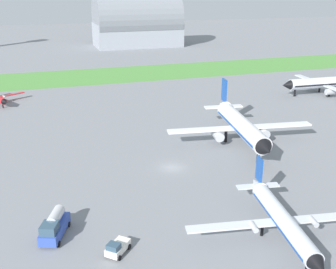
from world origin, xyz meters
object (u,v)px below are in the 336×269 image
(airplane_midfield_jet, at_px, (241,125))
(fuel_truck_midfield, at_px, (54,226))
(pushback_tug_by_runway, at_px, (117,247))
(airplane_foreground_turboprop, at_px, (282,219))
(airplane_parked_jet_far, at_px, (323,83))

(airplane_midfield_jet, distance_m, fuel_truck_midfield, 45.98)
(fuel_truck_midfield, relative_size, pushback_tug_by_runway, 1.78)
(airplane_foreground_turboprop, distance_m, fuel_truck_midfield, 30.38)
(airplane_foreground_turboprop, bearing_deg, pushback_tug_by_runway, -89.39)
(airplane_parked_jet_far, bearing_deg, fuel_truck_midfield, 35.02)
(airplane_foreground_turboprop, height_order, airplane_parked_jet_far, airplane_parked_jet_far)
(airplane_parked_jet_far, relative_size, fuel_truck_midfield, 4.08)
(fuel_truck_midfield, bearing_deg, airplane_foreground_turboprop, 92.88)
(fuel_truck_midfield, bearing_deg, airplane_midfield_jet, 141.53)
(fuel_truck_midfield, distance_m, pushback_tug_by_runway, 9.69)
(airplane_foreground_turboprop, distance_m, pushback_tug_by_runway, 21.87)
(fuel_truck_midfield, bearing_deg, pushback_tug_by_runway, 69.92)
(airplane_midfield_jet, distance_m, airplane_parked_jet_far, 51.67)
(airplane_foreground_turboprop, relative_size, fuel_truck_midfield, 3.72)
(airplane_midfield_jet, relative_size, airplane_parked_jet_far, 1.11)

